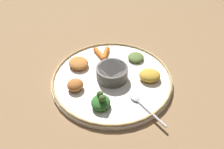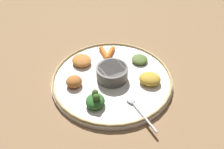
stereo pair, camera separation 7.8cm
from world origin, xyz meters
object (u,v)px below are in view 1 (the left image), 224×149
carrot_near_spoon (106,52)px  carrot_outer (99,53)px  center_bowl (112,72)px  greens_pile (101,102)px  spoon (142,104)px

carrot_near_spoon → carrot_outer: size_ratio=0.89×
center_bowl → carrot_near_spoon: bearing=83.4°
center_bowl → carrot_outer: size_ratio=1.20×
greens_pile → carrot_outer: 0.24m
spoon → carrot_near_spoon: size_ratio=1.90×
center_bowl → carrot_outer: center_bowl is taller
spoon → greens_pile: size_ratio=1.89×
carrot_near_spoon → spoon: bearing=-82.4°
spoon → carrot_near_spoon: carrot_near_spoon is taller
carrot_near_spoon → center_bowl: bearing=-96.6°
center_bowl → spoon: (0.05, -0.14, -0.02)m
center_bowl → carrot_outer: (-0.01, 0.13, -0.02)m
spoon → center_bowl: bearing=110.2°
spoon → greens_pile: greens_pile is taller
greens_pile → carrot_near_spoon: bearing=71.5°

